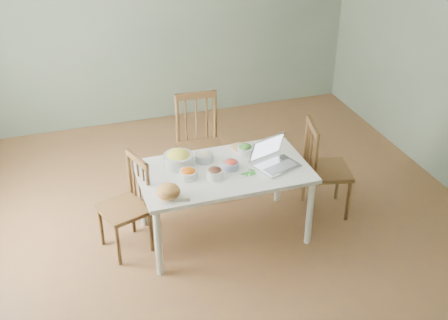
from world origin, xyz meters
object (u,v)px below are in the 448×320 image
object	(u,v)px
chair_far	(201,147)
bread_boule	(168,191)
chair_right	(328,168)
chair_left	(123,207)
bowl_squash	(178,158)
dining_table	(224,203)
laptop	(279,155)

from	to	relation	value
chair_far	bread_boule	xyz separation A→B (m)	(-0.57, -1.06, 0.25)
bread_boule	chair_right	bearing A→B (deg)	11.72
chair_right	bread_boule	xyz separation A→B (m)	(-1.64, -0.34, 0.28)
chair_left	chair_right	bearing A→B (deg)	71.18
bread_boule	bowl_squash	size ratio (longest dim) A/B	0.72
chair_far	bowl_squash	world-z (taller)	chair_far
chair_right	dining_table	bearing A→B (deg)	105.64
dining_table	chair_right	xyz separation A→B (m)	(1.08, 0.06, 0.13)
dining_table	chair_left	distance (m)	0.91
chair_far	chair_right	bearing A→B (deg)	-29.98
dining_table	bowl_squash	world-z (taller)	bowl_squash
chair_left	laptop	world-z (taller)	laptop
bowl_squash	dining_table	bearing A→B (deg)	-27.32
bread_boule	bowl_squash	bearing A→B (deg)	66.85
dining_table	laptop	size ratio (longest dim) A/B	4.19
dining_table	bread_boule	size ratio (longest dim) A/B	7.81
dining_table	chair_far	bearing A→B (deg)	89.75
dining_table	chair_right	size ratio (longest dim) A/B	1.55
chair_left	bread_boule	distance (m)	0.59
chair_left	chair_right	distance (m)	1.98
chair_left	bread_boule	world-z (taller)	chair_left
chair_left	bowl_squash	size ratio (longest dim) A/B	3.40
dining_table	bowl_squash	xyz separation A→B (m)	(-0.37, 0.19, 0.43)
dining_table	chair_left	world-z (taller)	chair_left
bowl_squash	laptop	world-z (taller)	laptop
chair_far	chair_left	world-z (taller)	chair_far
chair_far	chair_right	size ratio (longest dim) A/B	1.07
chair_left	laptop	xyz separation A→B (m)	(1.38, -0.18, 0.38)
chair_right	laptop	bearing A→B (deg)	117.46
dining_table	bowl_squash	bearing A→B (deg)	152.68
chair_right	bread_boule	size ratio (longest dim) A/B	5.05
laptop	chair_right	bearing A→B (deg)	-3.41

